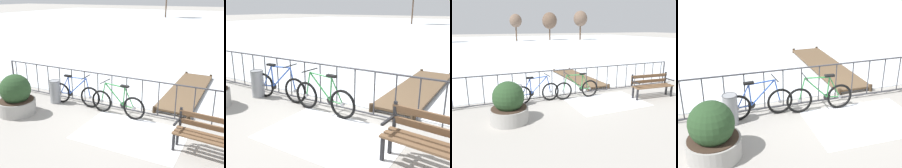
{
  "view_description": "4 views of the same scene",
  "coord_description": "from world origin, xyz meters",
  "views": [
    {
      "loc": [
        3.0,
        -6.75,
        3.28
      ],
      "look_at": [
        -0.28,
        -0.37,
        0.92
      ],
      "focal_mm": 43.43,
      "sensor_mm": 36.0,
      "label": 1
    },
    {
      "loc": [
        3.17,
        -4.89,
        2.33
      ],
      "look_at": [
        0.22,
        -0.28,
        0.73
      ],
      "focal_mm": 41.71,
      "sensor_mm": 36.0,
      "label": 2
    },
    {
      "loc": [
        -3.58,
        -7.44,
        2.59
      ],
      "look_at": [
        -0.57,
        -0.22,
        0.56
      ],
      "focal_mm": 35.3,
      "sensor_mm": 36.0,
      "label": 3
    },
    {
      "loc": [
        -2.81,
        -6.56,
        3.55
      ],
      "look_at": [
        -0.88,
        -0.33,
        0.8
      ],
      "focal_mm": 47.92,
      "sensor_mm": 36.0,
      "label": 4
    }
  ],
  "objects": [
    {
      "name": "bicycle_near_railing",
      "position": [
        -0.12,
        -0.37,
        0.37
      ],
      "size": [
        1.71,
        0.52,
        0.97
      ],
      "color": "black",
      "rests_on": "ground"
    },
    {
      "name": "ground_plane",
      "position": [
        0.0,
        0.0,
        0.0
      ],
      "size": [
        160.0,
        160.0,
        0.0
      ],
      "primitive_type": "plane",
      "color": "#9E9991"
    },
    {
      "name": "planter_with_shrub",
      "position": [
        -2.78,
        -1.55,
        0.51
      ],
      "size": [
        1.06,
        1.06,
        1.17
      ],
      "color": "#9E9B96",
      "rests_on": "ground"
    },
    {
      "name": "snow_patch",
      "position": [
        0.67,
        -1.2,
        0.0
      ],
      "size": [
        2.6,
        1.79,
        0.01
      ],
      "primitive_type": "cube",
      "color": "white",
      "rests_on": "ground"
    },
    {
      "name": "trash_bin",
      "position": [
        -2.32,
        -0.38,
        0.37
      ],
      "size": [
        0.35,
        0.35,
        0.73
      ],
      "color": "gray",
      "rests_on": "ground"
    },
    {
      "name": "wooden_dock",
      "position": [
        1.25,
        2.39,
        0.12
      ],
      "size": [
        1.1,
        4.28,
        0.2
      ],
      "color": "brown",
      "rests_on": "ground"
    },
    {
      "name": "railing_fence",
      "position": [
        -0.0,
        0.0,
        0.56
      ],
      "size": [
        9.06,
        0.06,
        1.07
      ],
      "color": "#38383D",
      "rests_on": "ground"
    },
    {
      "name": "bicycle_second",
      "position": [
        -1.63,
        -0.26,
        0.37
      ],
      "size": [
        1.71,
        0.52,
        0.97
      ],
      "color": "black",
      "rests_on": "ground"
    }
  ]
}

